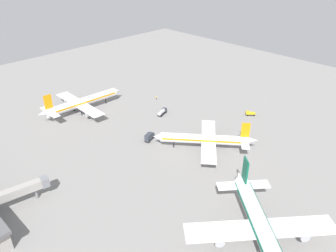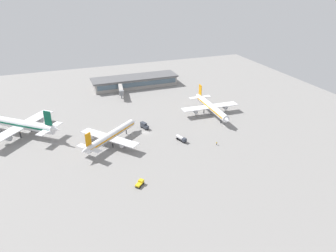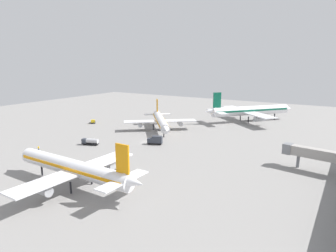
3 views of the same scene
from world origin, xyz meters
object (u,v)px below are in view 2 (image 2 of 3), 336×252
airplane_at_gate (211,107)px  ground_crew_worker (217,143)px  airplane_distant (20,124)px  catering_truck (144,126)px  fuel_truck (181,138)px  pushback_tractor (140,183)px  airplane_taxiing (111,136)px

airplane_at_gate → ground_crew_worker: (14.88, 35.46, -4.07)m
airplane_distant → catering_truck: bearing=-154.4°
fuel_truck → ground_crew_worker: fuel_truck is taller
pushback_tractor → ground_crew_worker: (-45.13, -19.08, -0.12)m
airplane_distant → pushback_tractor: (-46.60, 66.31, -4.78)m
airplane_at_gate → catering_truck: 43.71m
airplane_taxiing → catering_truck: 23.77m
airplane_taxiing → catering_truck: bearing=-10.9°
catering_truck → fuel_truck: bearing=13.5°
airplane_distant → fuel_truck: (-76.81, 37.12, -4.36)m
airplane_at_gate → catering_truck: bearing=-82.0°
airplane_taxiing → airplane_distant: 50.85m
airplane_taxiing → airplane_at_gate: bearing=-25.3°
airplane_taxiing → airplane_distant: bearing=107.4°
catering_truck → pushback_tractor: (16.69, 49.74, -0.73)m
airplane_distant → airplane_at_gate: bearing=-146.0°
pushback_tractor → ground_crew_worker: pushback_tractor is taller
airplane_distant → fuel_truck: airplane_distant is taller
fuel_truck → catering_truck: 24.60m
airplane_distant → pushback_tractor: size_ratio=9.56×
ground_crew_worker → catering_truck: bearing=-139.5°
fuel_truck → ground_crew_worker: (-14.93, 10.11, -0.54)m
airplane_distant → ground_crew_worker: airplane_distant is taller
pushback_tractor → ground_crew_worker: size_ratio=2.68×
airplane_at_gate → fuel_truck: (29.80, 25.35, -3.54)m
airplane_distant → pushback_tractor: bearing=165.4°
airplane_distant → ground_crew_worker: (-91.74, 47.23, -4.90)m
airplane_at_gate → airplane_taxiing: bearing=-74.3°
airplane_taxiing → ground_crew_worker: size_ratio=20.54×
airplane_at_gate → catering_truck: size_ratio=7.52×
airplane_at_gate → airplane_taxiing: size_ratio=1.30×
fuel_truck → catering_truck: size_ratio=1.11×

